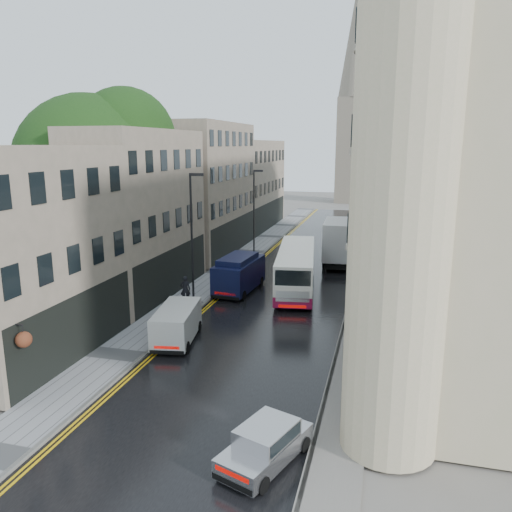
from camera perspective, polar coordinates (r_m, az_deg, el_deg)
The scene contains 16 objects.
road at distance 38.80m, azimuth 4.51°, elevation -2.56°, with size 9.00×85.00×0.02m, color black.
left_sidewalk at distance 40.19m, azimuth -3.73°, elevation -1.93°, with size 2.70×85.00×0.12m, color gray.
right_sidewalk at distance 38.25m, azimuth 12.50°, elevation -2.97°, with size 1.80×85.00×0.12m, color slate.
old_shop_row at distance 42.70m, azimuth -7.40°, elevation 6.95°, with size 4.50×56.00×12.00m, color gray, non-canonical shape.
modern_block at distance 35.72m, azimuth 20.86°, elevation 6.76°, with size 8.00×40.00×14.00m, color beige, non-canonical shape.
church_spire at distance 92.11m, azimuth 11.48°, elevation 18.53°, with size 6.40×6.40×40.00m, color #74695C, non-canonical shape.
tree_near at distance 35.15m, azimuth -18.28°, elevation 6.77°, with size 10.56×10.56×13.89m, color black, non-canonical shape.
tree_far at distance 46.50m, azimuth -9.18°, elevation 7.64°, with size 9.24×9.24×12.46m, color black, non-canonical shape.
cream_bus at distance 32.83m, azimuth 2.45°, elevation -2.70°, with size 2.42×10.67×2.91m, color white, non-canonical shape.
white_lorry at distance 41.70m, azimuth 7.82°, elevation 1.21°, with size 2.24×7.45×3.91m, color silver, non-canonical shape.
silver_hatchback at distance 16.74m, azimuth -3.71°, elevation -21.78°, with size 1.57×3.58×1.34m, color #9B9B9F, non-canonical shape.
white_van at distance 25.51m, azimuth -11.67°, elevation -8.74°, with size 1.80×4.19×1.89m, color silver, non-canonical shape.
navy_van at distance 33.66m, azimuth -4.60°, elevation -2.53°, with size 2.12×5.29×2.70m, color black, non-canonical shape.
pedestrian at distance 32.53m, azimuth -8.07°, elevation -3.80°, with size 0.65×0.43×1.79m, color black.
lamp_post_near at distance 32.62m, azimuth -7.35°, elevation 2.08°, with size 0.93×0.21×8.23m, color black, non-canonical shape.
lamp_post_far at distance 45.73m, azimuth -0.24°, elevation 4.91°, with size 0.87×0.19×7.76m, color black, non-canonical shape.
Camera 1 is at (6.54, -9.38, 10.15)m, focal length 35.00 mm.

